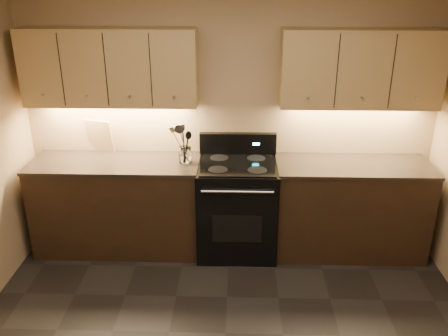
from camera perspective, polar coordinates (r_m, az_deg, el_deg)
The scene contains 13 objects.
wall_back at distance 4.66m, azimuth 0.73°, elevation 6.24°, with size 4.00×0.04×2.60m, color tan.
counter_left at distance 4.84m, azimuth -12.57°, elevation -4.35°, with size 1.62×0.62×0.93m.
counter_right at distance 4.82m, azimuth 14.83°, elevation -4.67°, with size 1.46×0.62×0.93m.
stove at distance 4.67m, azimuth 1.60°, elevation -4.60°, with size 0.76×0.68×1.14m.
upper_cab_left at distance 4.55m, azimuth -13.57°, elevation 11.70°, with size 1.60×0.30×0.70m, color tan.
upper_cab_right at distance 4.53m, azimuth 16.12°, elevation 11.41°, with size 1.44×0.30×0.70m, color tan.
outlet_plate at distance 4.90m, azimuth -14.70°, elevation 4.12°, with size 0.09×0.01×0.12m, color #B2B5BA.
utensil_crock at distance 4.51m, azimuth -4.71°, elevation 1.54°, with size 0.14×0.14×0.15m.
cutting_board at distance 4.89m, azimuth -14.73°, elevation 3.75°, with size 0.26×0.02×0.34m, color tan.
black_spoon at distance 4.49m, azimuth -4.83°, elevation 2.82°, with size 0.06×0.06×0.31m, color black, non-canonical shape.
black_turner at distance 4.44m, azimuth -4.78°, elevation 2.97°, with size 0.08×0.08×0.36m, color black, non-canonical shape.
steel_spatula at distance 4.46m, azimuth -4.41°, elevation 3.18°, with size 0.08×0.08×0.38m, color silver, non-canonical shape.
steel_skimmer at distance 4.44m, azimuth -4.31°, elevation 2.96°, with size 0.09×0.09×0.36m, color silver, non-canonical shape.
Camera 1 is at (0.07, -2.47, 2.62)m, focal length 38.00 mm.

